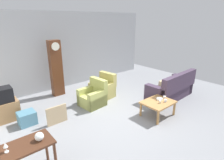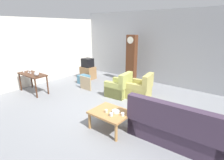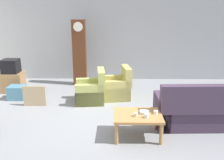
% 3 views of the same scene
% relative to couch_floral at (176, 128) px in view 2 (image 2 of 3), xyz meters
% --- Properties ---
extents(ground_plane, '(10.40, 10.40, 0.00)m').
position_rel_couch_floral_xyz_m(ground_plane, '(-2.18, 0.29, -0.35)').
color(ground_plane, gray).
extents(garage_door_wall, '(8.40, 0.16, 3.20)m').
position_rel_couch_floral_xyz_m(garage_door_wall, '(-2.18, 3.89, 1.25)').
color(garage_door_wall, '#9EA0A5').
rests_on(garage_door_wall, ground_plane).
extents(pegboard_wall_left, '(0.12, 6.40, 2.88)m').
position_rel_couch_floral_xyz_m(pegboard_wall_left, '(-6.38, 0.69, 1.09)').
color(pegboard_wall_left, silver).
rests_on(pegboard_wall_left, ground_plane).
extents(couch_floral, '(2.13, 0.95, 1.04)m').
position_rel_couch_floral_xyz_m(couch_floral, '(0.00, 0.00, 0.00)').
color(couch_floral, '#423347').
rests_on(couch_floral, ground_plane).
extents(armchair_olive_near, '(0.86, 0.83, 0.92)m').
position_rel_couch_floral_xyz_m(armchair_olive_near, '(-2.62, 1.45, -0.05)').
color(armchair_olive_near, tan).
rests_on(armchair_olive_near, ground_plane).
extents(armchair_olive_far, '(0.90, 0.87, 0.92)m').
position_rel_couch_floral_xyz_m(armchair_olive_far, '(-1.91, 1.78, -0.05)').
color(armchair_olive_far, tan).
rests_on(armchair_olive_far, ground_plane).
extents(coffee_table_wood, '(0.96, 0.76, 0.48)m').
position_rel_couch_floral_xyz_m(coffee_table_wood, '(-1.50, -0.47, 0.06)').
color(coffee_table_wood, '#B27F47').
rests_on(coffee_table_wood, ground_plane).
extents(console_table_dark, '(1.30, 0.56, 0.76)m').
position_rel_couch_floral_xyz_m(console_table_dark, '(-5.50, -0.34, 0.30)').
color(console_table_dark, '#472819').
rests_on(console_table_dark, ground_plane).
extents(grandfather_clock, '(0.44, 0.30, 2.17)m').
position_rel_couch_floral_xyz_m(grandfather_clock, '(-3.16, 3.12, 0.74)').
color(grandfather_clock, '#562D19').
rests_on(grandfather_clock, ground_plane).
extents(tv_stand_cabinet, '(0.68, 0.52, 0.60)m').
position_rel_couch_floral_xyz_m(tv_stand_cabinet, '(-5.16, 2.31, -0.05)').
color(tv_stand_cabinet, '#997047').
rests_on(tv_stand_cabinet, ground_plane).
extents(tv_crt, '(0.48, 0.44, 0.42)m').
position_rel_couch_floral_xyz_m(tv_crt, '(-5.16, 2.31, 0.46)').
color(tv_crt, black).
rests_on(tv_crt, tv_stand_cabinet).
extents(framed_picture_leaning, '(0.60, 0.05, 0.55)m').
position_rel_couch_floral_xyz_m(framed_picture_leaning, '(-4.10, 1.13, -0.08)').
color(framed_picture_leaning, tan).
rests_on(framed_picture_leaning, ground_plane).
extents(storage_box_blue, '(0.46, 0.42, 0.38)m').
position_rel_couch_floral_xyz_m(storage_box_blue, '(-4.78, 1.66, -0.16)').
color(storage_box_blue, teal).
rests_on(storage_box_blue, ground_plane).
extents(glass_dome_cloche, '(0.17, 0.17, 0.17)m').
position_rel_couch_floral_xyz_m(glass_dome_cloche, '(-5.08, -0.39, 0.49)').
color(glass_dome_cloche, silver).
rests_on(glass_dome_cloche, console_table_dark).
extents(cup_white_porcelain, '(0.09, 0.09, 0.07)m').
position_rel_couch_floral_xyz_m(cup_white_porcelain, '(-1.14, -0.45, 0.16)').
color(cup_white_porcelain, white).
rests_on(cup_white_porcelain, coffee_table_wood).
extents(cup_blue_rimmed, '(0.08, 0.08, 0.08)m').
position_rel_couch_floral_xyz_m(cup_blue_rimmed, '(-1.35, -0.63, 0.17)').
color(cup_blue_rimmed, silver).
rests_on(cup_blue_rimmed, coffee_table_wood).
extents(cup_cream_tall, '(0.08, 0.08, 0.08)m').
position_rel_couch_floral_xyz_m(cup_cream_tall, '(-1.55, -0.57, 0.17)').
color(cup_cream_tall, beige).
rests_on(cup_cream_tall, coffee_table_wood).
extents(bowl_white_stacked, '(0.19, 0.19, 0.06)m').
position_rel_couch_floral_xyz_m(bowl_white_stacked, '(-1.37, -0.43, 0.16)').
color(bowl_white_stacked, white).
rests_on(bowl_white_stacked, coffee_table_wood).
extents(wine_glass_tall, '(0.07, 0.07, 0.21)m').
position_rel_couch_floral_xyz_m(wine_glass_tall, '(-5.99, -0.43, 0.55)').
color(wine_glass_tall, silver).
rests_on(wine_glass_tall, console_table_dark).
extents(wine_glass_mid, '(0.08, 0.08, 0.21)m').
position_rel_couch_floral_xyz_m(wine_glass_mid, '(-5.78, -0.33, 0.54)').
color(wine_glass_mid, silver).
rests_on(wine_glass_mid, console_table_dark).
extents(wine_glass_short, '(0.08, 0.08, 0.19)m').
position_rel_couch_floral_xyz_m(wine_glass_short, '(-5.62, -0.34, 0.53)').
color(wine_glass_short, silver).
rests_on(wine_glass_short, console_table_dark).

